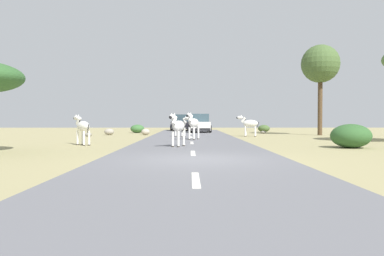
# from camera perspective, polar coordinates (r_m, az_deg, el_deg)

# --- Properties ---
(ground_plane) EXTENTS (90.00, 90.00, 0.00)m
(ground_plane) POSITION_cam_1_polar(r_m,az_deg,el_deg) (11.79, 1.08, -4.95)
(ground_plane) COLOR #998E60
(road) EXTENTS (6.00, 64.00, 0.05)m
(road) POSITION_cam_1_polar(r_m,az_deg,el_deg) (11.79, 0.24, -4.83)
(road) COLOR slate
(road) RESTS_ON ground_plane
(lane_markings) EXTENTS (0.16, 56.00, 0.01)m
(lane_markings) POSITION_cam_1_polar(r_m,az_deg,el_deg) (10.79, 0.30, -5.25)
(lane_markings) COLOR silver
(lane_markings) RESTS_ON road
(zebra_0) EXTENTS (0.93, 1.67, 1.66)m
(zebra_0) POSITION_cam_1_polar(r_m,az_deg,el_deg) (22.87, 0.20, 0.72)
(zebra_0) COLOR silver
(zebra_0) RESTS_ON road
(zebra_1) EXTENTS (1.24, 1.35, 1.54)m
(zebra_1) POSITION_cam_1_polar(r_m,az_deg,el_deg) (19.44, -16.23, 0.19)
(zebra_1) COLOR silver
(zebra_1) RESTS_ON ground_plane
(zebra_2) EXTENTS (0.79, 1.55, 1.52)m
(zebra_2) POSITION_cam_1_polar(r_m,az_deg,el_deg) (17.00, -2.18, 0.22)
(zebra_2) COLOR silver
(zebra_2) RESTS_ON road
(zebra_3) EXTENTS (1.23, 1.24, 1.46)m
(zebra_3) POSITION_cam_1_polar(r_m,az_deg,el_deg) (26.50, -1.68, 0.55)
(zebra_3) COLOR silver
(zebra_3) RESTS_ON road
(zebra_4) EXTENTS (1.64, 0.79, 1.60)m
(zebra_4) POSITION_cam_1_polar(r_m,az_deg,el_deg) (28.28, 8.62, 0.65)
(zebra_4) COLOR silver
(zebra_4) RESTS_ON ground_plane
(car_0) EXTENTS (2.06, 4.36, 1.74)m
(car_0) POSITION_cam_1_polar(r_m,az_deg,el_deg) (35.93, 1.19, 0.65)
(car_0) COLOR white
(car_0) RESTS_ON road
(car_1) EXTENTS (2.27, 4.46, 1.74)m
(car_1) POSITION_cam_1_polar(r_m,az_deg,el_deg) (41.30, -1.63, 0.74)
(car_1) COLOR black
(car_1) RESTS_ON road
(tree_1) EXTENTS (3.02, 3.02, 7.22)m
(tree_1) POSITION_cam_1_polar(r_m,az_deg,el_deg) (32.19, 18.81, 9.04)
(tree_1) COLOR #4C3823
(tree_1) RESTS_ON ground_plane
(bush_0) EXTENTS (1.79, 1.61, 1.08)m
(bush_0) POSITION_cam_1_polar(r_m,az_deg,el_deg) (18.32, 22.86, -1.12)
(bush_0) COLOR #2D5628
(bush_0) RESTS_ON ground_plane
(bush_1) EXTENTS (1.29, 1.17, 0.78)m
(bush_1) POSITION_cam_1_polar(r_m,az_deg,el_deg) (35.61, -8.24, -0.11)
(bush_1) COLOR #386633
(bush_1) RESTS_ON ground_plane
(bush_2) EXTENTS (1.19, 1.07, 0.71)m
(bush_2) POSITION_cam_1_polar(r_m,az_deg,el_deg) (38.40, 10.80, -0.06)
(bush_2) COLOR #425B2D
(bush_2) RESTS_ON ground_plane
(rock_0) EXTENTS (0.68, 0.59, 0.51)m
(rock_0) POSITION_cam_1_polar(r_m,az_deg,el_deg) (30.85, -7.02, -0.58)
(rock_0) COLOR #A89E8C
(rock_0) RESTS_ON ground_plane
(rock_2) EXTENTS (0.50, 0.40, 0.30)m
(rock_2) POSITION_cam_1_polar(r_m,az_deg,el_deg) (28.60, -15.36, -0.98)
(rock_2) COLOR gray
(rock_2) RESTS_ON ground_plane
(rock_3) EXTENTS (0.77, 0.65, 0.53)m
(rock_3) POSITION_cam_1_polar(r_m,az_deg,el_deg) (31.28, -12.40, -0.56)
(rock_3) COLOR gray
(rock_3) RESTS_ON ground_plane
(rock_4) EXTENTS (0.45, 0.39, 0.26)m
(rock_4) POSITION_cam_1_polar(r_m,az_deg,el_deg) (34.07, 10.72, -0.62)
(rock_4) COLOR gray
(rock_4) RESTS_ON ground_plane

